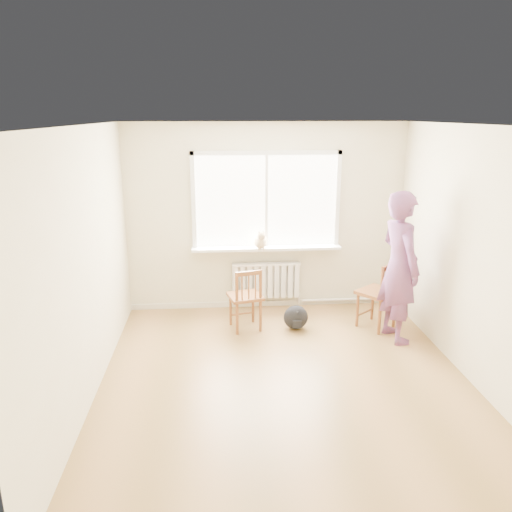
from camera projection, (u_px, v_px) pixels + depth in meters
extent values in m
plane|color=#9E7241|center=(286.00, 382.00, 5.41)|extent=(4.50, 4.50, 0.00)
plane|color=white|center=(290.00, 125.00, 4.66)|extent=(4.50, 4.50, 0.00)
cube|color=beige|center=(266.00, 218.00, 7.19)|extent=(4.00, 0.01, 2.70)
cube|color=white|center=(266.00, 201.00, 7.10)|extent=(2.00, 0.02, 1.30)
cube|color=white|center=(267.00, 153.00, 6.90)|extent=(2.12, 0.05, 0.06)
cube|color=white|center=(193.00, 202.00, 7.01)|extent=(0.06, 0.05, 1.42)
cube|color=white|center=(338.00, 200.00, 7.16)|extent=(0.06, 0.05, 1.42)
cube|color=white|center=(266.00, 201.00, 7.08)|extent=(0.04, 0.05, 1.30)
cube|color=white|center=(267.00, 248.00, 7.20)|extent=(2.15, 0.22, 0.04)
cube|color=white|center=(266.00, 280.00, 7.40)|extent=(1.00, 0.02, 0.55)
cube|color=white|center=(266.00, 281.00, 7.35)|extent=(1.00, 0.10, 0.51)
cube|color=white|center=(266.00, 264.00, 7.28)|extent=(1.00, 0.12, 0.03)
cylinder|color=silver|center=(348.00, 299.00, 7.58)|extent=(1.40, 0.04, 0.04)
cube|color=beige|center=(266.00, 303.00, 7.54)|extent=(4.00, 0.03, 0.08)
cube|color=brown|center=(245.00, 296.00, 6.65)|extent=(0.51, 0.49, 0.04)
cylinder|color=brown|center=(253.00, 307.00, 6.91)|extent=(0.04, 0.04, 0.45)
cylinder|color=brown|center=(231.00, 309.00, 6.81)|extent=(0.04, 0.04, 0.45)
cylinder|color=brown|center=(260.00, 315.00, 6.61)|extent=(0.04, 0.04, 0.45)
cylinder|color=brown|center=(237.00, 318.00, 6.52)|extent=(0.04, 0.04, 0.45)
cylinder|color=brown|center=(261.00, 301.00, 6.56)|extent=(0.04, 0.04, 0.86)
cylinder|color=brown|center=(237.00, 304.00, 6.46)|extent=(0.04, 0.04, 0.86)
cube|color=brown|center=(249.00, 273.00, 6.40)|extent=(0.35, 0.12, 0.06)
cylinder|color=brown|center=(255.00, 286.00, 6.48)|extent=(0.02, 0.02, 0.34)
cylinder|color=brown|center=(249.00, 287.00, 6.45)|extent=(0.02, 0.02, 0.34)
cylinder|color=brown|center=(242.00, 287.00, 6.42)|extent=(0.02, 0.02, 0.34)
cube|color=brown|center=(377.00, 292.00, 6.69)|extent=(0.63, 0.63, 0.04)
cylinder|color=brown|center=(373.00, 303.00, 6.99)|extent=(0.04, 0.04, 0.49)
cylinder|color=brown|center=(358.00, 309.00, 6.76)|extent=(0.04, 0.04, 0.49)
cylinder|color=brown|center=(394.00, 310.00, 6.74)|extent=(0.04, 0.04, 0.49)
cylinder|color=brown|center=(380.00, 317.00, 6.52)|extent=(0.04, 0.04, 0.49)
cylinder|color=brown|center=(396.00, 294.00, 6.68)|extent=(0.04, 0.04, 0.93)
cylinder|color=brown|center=(381.00, 301.00, 6.45)|extent=(0.04, 0.04, 0.93)
cube|color=brown|center=(391.00, 266.00, 6.45)|extent=(0.32, 0.26, 0.06)
cylinder|color=brown|center=(394.00, 279.00, 6.57)|extent=(0.02, 0.02, 0.37)
cylinder|color=brown|center=(390.00, 281.00, 6.50)|extent=(0.02, 0.02, 0.37)
cylinder|color=brown|center=(385.00, 282.00, 6.44)|extent=(0.02, 0.02, 0.37)
imported|color=#B83D51|center=(399.00, 267.00, 6.21)|extent=(0.59, 0.78, 1.92)
ellipsoid|color=beige|center=(260.00, 241.00, 7.09)|extent=(0.20, 0.29, 0.21)
sphere|color=beige|center=(261.00, 236.00, 6.93)|extent=(0.12, 0.12, 0.12)
cone|color=beige|center=(259.00, 232.00, 6.91)|extent=(0.04, 0.04, 0.05)
cone|color=beige|center=(264.00, 232.00, 6.92)|extent=(0.04, 0.04, 0.05)
cylinder|color=beige|center=(259.00, 243.00, 7.25)|extent=(0.03, 0.19, 0.03)
cylinder|color=beige|center=(259.00, 247.00, 7.00)|extent=(0.03, 0.03, 0.11)
cylinder|color=beige|center=(263.00, 246.00, 7.01)|extent=(0.03, 0.03, 0.11)
ellipsoid|color=black|center=(296.00, 317.00, 6.70)|extent=(0.37, 0.30, 0.33)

